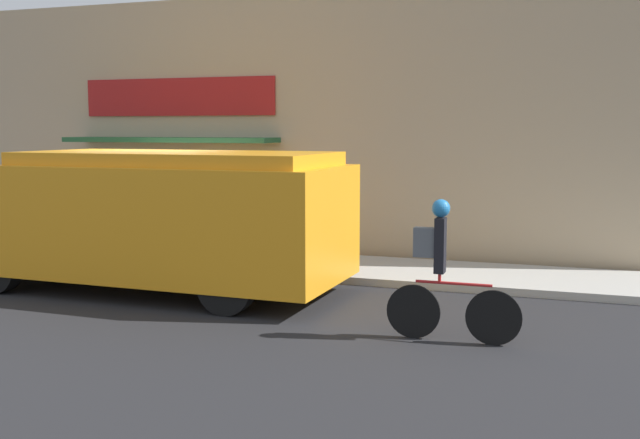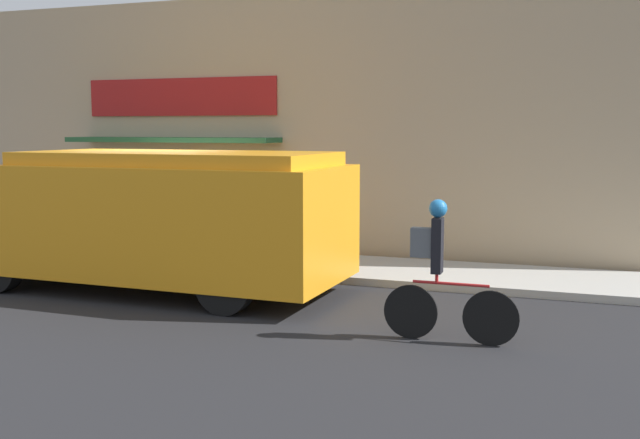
# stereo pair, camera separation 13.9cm
# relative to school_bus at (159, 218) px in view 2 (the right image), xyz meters

# --- Properties ---
(ground_plane) EXTENTS (70.00, 70.00, 0.00)m
(ground_plane) POSITION_rel_school_bus_xyz_m (-0.81, 1.40, -1.17)
(ground_plane) COLOR #232326
(sidewalk) EXTENTS (28.00, 2.15, 0.13)m
(sidewalk) POSITION_rel_school_bus_xyz_m (-0.81, 2.47, -1.11)
(sidewalk) COLOR #ADAAA3
(sidewalk) RESTS_ON ground_plane
(storefront) EXTENTS (17.52, 1.03, 5.22)m
(storefront) POSITION_rel_school_bus_xyz_m (-0.84, 3.79, 1.44)
(storefront) COLOR tan
(storefront) RESTS_ON ground_plane
(school_bus) EXTENTS (6.61, 2.93, 2.22)m
(school_bus) POSITION_rel_school_bus_xyz_m (0.00, 0.00, 0.00)
(school_bus) COLOR orange
(school_bus) RESTS_ON ground_plane
(cyclist) EXTENTS (1.64, 0.22, 1.74)m
(cyclist) POSITION_rel_school_bus_xyz_m (4.77, -1.37, -0.32)
(cyclist) COLOR black
(cyclist) RESTS_ON ground_plane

